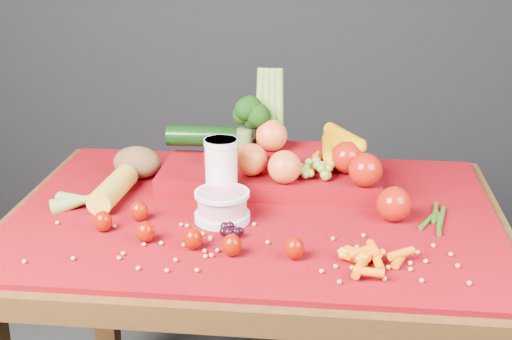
# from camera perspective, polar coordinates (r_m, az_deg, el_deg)

# --- Properties ---
(table) EXTENTS (1.10, 0.80, 0.75)m
(table) POSITION_cam_1_polar(r_m,az_deg,el_deg) (1.62, -0.08, -6.71)
(table) COLOR #341D0B
(table) RESTS_ON ground
(red_cloth) EXTENTS (1.05, 0.75, 0.01)m
(red_cloth) POSITION_cam_1_polar(r_m,az_deg,el_deg) (1.58, -0.08, -3.45)
(red_cloth) COLOR maroon
(red_cloth) RESTS_ON table
(milk_glass) EXTENTS (0.07, 0.07, 0.16)m
(milk_glass) POSITION_cam_1_polar(r_m,az_deg,el_deg) (1.56, -2.79, -0.13)
(milk_glass) COLOR silver
(milk_glass) RESTS_ON red_cloth
(yogurt_bowl) EXTENTS (0.12, 0.12, 0.07)m
(yogurt_bowl) POSITION_cam_1_polar(r_m,az_deg,el_deg) (1.52, -2.72, -2.81)
(yogurt_bowl) COLOR silver
(yogurt_bowl) RESTS_ON red_cloth
(strawberry_scatter) EXTENTS (0.44, 0.18, 0.05)m
(strawberry_scatter) POSITION_cam_1_polar(r_m,az_deg,el_deg) (1.43, -5.92, -4.87)
(strawberry_scatter) COLOR #8D0F01
(strawberry_scatter) RESTS_ON red_cloth
(dark_grape_cluster) EXTENTS (0.06, 0.05, 0.03)m
(dark_grape_cluster) POSITION_cam_1_polar(r_m,az_deg,el_deg) (1.44, -1.73, -5.02)
(dark_grape_cluster) COLOR black
(dark_grape_cluster) RESTS_ON red_cloth
(soybean_scatter) EXTENTS (0.84, 0.24, 0.01)m
(soybean_scatter) POSITION_cam_1_polar(r_m,az_deg,el_deg) (1.39, -0.99, -6.36)
(soybean_scatter) COLOR tan
(soybean_scatter) RESTS_ON red_cloth
(corn_ear) EXTENTS (0.19, 0.24, 0.06)m
(corn_ear) POSITION_cam_1_polar(r_m,az_deg,el_deg) (1.63, -12.95, -2.10)
(corn_ear) COLOR gold
(corn_ear) RESTS_ON red_cloth
(potato) EXTENTS (0.12, 0.09, 0.08)m
(potato) POSITION_cam_1_polar(r_m,az_deg,el_deg) (1.77, -9.49, 0.59)
(potato) COLOR brown
(potato) RESTS_ON red_cloth
(baby_carrot_pile) EXTENTS (0.18, 0.17, 0.03)m
(baby_carrot_pile) POSITION_cam_1_polar(r_m,az_deg,el_deg) (1.34, 9.93, -7.32)
(baby_carrot_pile) COLOR #DA6107
(baby_carrot_pile) RESTS_ON red_cloth
(green_bean_pile) EXTENTS (0.14, 0.12, 0.01)m
(green_bean_pile) POSITION_cam_1_polar(r_m,az_deg,el_deg) (1.57, 14.09, -3.75)
(green_bean_pile) COLOR #265112
(green_bean_pile) RESTS_ON red_cloth
(produce_mound) EXTENTS (0.59, 0.36, 0.27)m
(produce_mound) POSITION_cam_1_polar(r_m,az_deg,el_deg) (1.69, 1.96, 0.62)
(produce_mound) COLOR maroon
(produce_mound) RESTS_ON red_cloth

